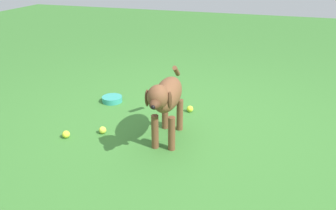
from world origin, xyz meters
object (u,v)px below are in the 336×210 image
object	(u,v)px
dog	(167,98)
tennis_ball_1	(103,130)
tennis_ball_2	(190,109)
water_bowl	(112,99)
tennis_ball_0	(66,134)

from	to	relation	value
dog	tennis_ball_1	distance (m)	0.70
tennis_ball_2	water_bowl	distance (m)	0.88
dog	tennis_ball_0	distance (m)	0.97
tennis_ball_1	tennis_ball_2	distance (m)	0.94
tennis_ball_0	dog	bearing A→B (deg)	104.18
tennis_ball_2	water_bowl	bearing A→B (deg)	-89.40
tennis_ball_0	tennis_ball_1	world-z (taller)	same
water_bowl	tennis_ball_2	bearing A→B (deg)	90.60
dog	tennis_ball_1	bearing A→B (deg)	-90.25
tennis_ball_1	tennis_ball_2	size ratio (longest dim) A/B	1.00
tennis_ball_0	tennis_ball_2	world-z (taller)	same
tennis_ball_1	tennis_ball_2	xyz separation A→B (m)	(-0.69, 0.64, 0.00)
tennis_ball_0	tennis_ball_1	size ratio (longest dim) A/B	1.00
tennis_ball_0	tennis_ball_2	size ratio (longest dim) A/B	1.00
dog	tennis_ball_2	bearing A→B (deg)	171.00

